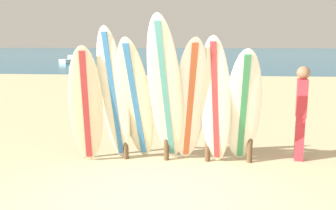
% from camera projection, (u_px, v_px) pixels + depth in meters
% --- Properties ---
extents(ocean_water, '(120.00, 80.00, 0.01)m').
position_uv_depth(ocean_water, '(199.00, 53.00, 61.15)').
color(ocean_water, '#196B93').
rests_on(ocean_water, ground).
extents(surfboard_rack, '(2.93, 0.09, 1.17)m').
position_uv_depth(surfboard_rack, '(166.00, 120.00, 6.33)').
color(surfboard_rack, brown).
rests_on(surfboard_rack, ground).
extents(surfboard_leaning_far_left, '(0.64, 0.64, 1.98)m').
position_uv_depth(surfboard_leaning_far_left, '(86.00, 106.00, 6.04)').
color(surfboard_leaning_far_left, beige).
rests_on(surfboard_leaning_far_left, ground).
extents(surfboard_leaning_left, '(0.57, 0.83, 2.28)m').
position_uv_depth(surfboard_leaning_left, '(114.00, 97.00, 6.07)').
color(surfboard_leaning_left, silver).
rests_on(surfboard_leaning_left, ground).
extents(surfboard_leaning_center_left, '(0.66, 1.08, 2.11)m').
position_uv_depth(surfboard_leaning_center_left, '(136.00, 102.00, 6.04)').
color(surfboard_leaning_center_left, beige).
rests_on(surfboard_leaning_center_left, ground).
extents(surfboard_leaning_center, '(0.66, 1.26, 2.44)m').
position_uv_depth(surfboard_leaning_center, '(166.00, 94.00, 5.83)').
color(surfboard_leaning_center, silver).
rests_on(surfboard_leaning_center, ground).
extents(surfboard_leaning_center_right, '(0.71, 1.06, 2.11)m').
position_uv_depth(surfboard_leaning_center_right, '(190.00, 103.00, 5.95)').
color(surfboard_leaning_center_right, white).
rests_on(surfboard_leaning_center_right, ground).
extents(surfboard_leaning_right, '(0.63, 0.86, 2.13)m').
position_uv_depth(surfboard_leaning_right, '(215.00, 103.00, 5.88)').
color(surfboard_leaning_right, silver).
rests_on(surfboard_leaning_right, ground).
extents(surfboard_leaning_far_right, '(0.57, 1.00, 1.95)m').
position_uv_depth(surfboard_leaning_far_right, '(243.00, 109.00, 5.90)').
color(surfboard_leaning_far_right, white).
rests_on(surfboard_leaning_far_right, ground).
extents(beachgoer_standing, '(0.22, 0.28, 1.62)m').
position_uv_depth(beachgoer_standing, '(301.00, 109.00, 6.32)').
color(beachgoer_standing, '#D8333F').
rests_on(beachgoer_standing, ground).
extents(small_boat_offshore, '(2.33, 2.88, 0.71)m').
position_uv_depth(small_boat_offshore, '(75.00, 60.00, 34.49)').
color(small_boat_offshore, silver).
rests_on(small_boat_offshore, ocean_water).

